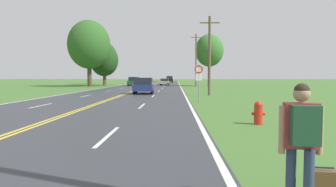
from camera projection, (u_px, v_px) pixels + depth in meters
hitchhiker_person at (302, 133)px, 3.92m from camera, size 0.57×0.43×1.67m
fire_hydrant at (258, 113)px, 10.97m from camera, size 0.47×0.31×0.86m
traffic_sign at (199, 74)px, 19.96m from camera, size 0.60×0.10×2.55m
utility_pole_midground at (209, 54)px, 27.72m from camera, size 1.80×0.24×7.31m
utility_pole_far at (196, 59)px, 52.82m from camera, size 1.80×0.24×9.22m
tree_left_verge at (105, 55)px, 66.61m from camera, size 4.99×4.99×9.35m
tree_behind_sign at (89, 45)px, 51.98m from camera, size 7.32×7.32×11.52m
tree_mid_treeline at (104, 60)px, 57.33m from camera, size 5.39×5.39×8.01m
tree_right_cluster at (209, 51)px, 54.51m from camera, size 5.15×5.15×9.48m
car_dark_blue_suv_nearest at (144, 85)px, 30.43m from camera, size 2.09×3.98×1.64m
car_dark_green_sedan_approaching at (134, 81)px, 55.93m from camera, size 2.03×4.26×1.67m
car_champagne_sedan_mid_near at (165, 82)px, 62.28m from camera, size 1.83×4.51×1.34m
car_black_suv_mid_far at (169, 79)px, 85.72m from camera, size 2.10×4.80×1.90m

